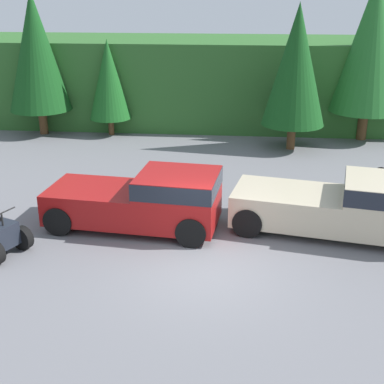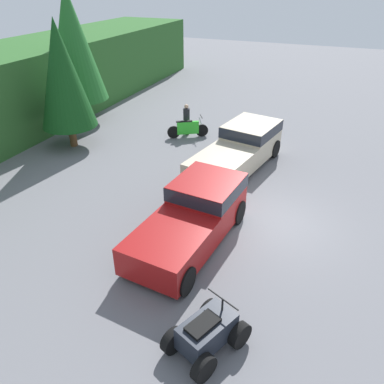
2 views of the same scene
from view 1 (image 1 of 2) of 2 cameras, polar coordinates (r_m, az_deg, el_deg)
ground_plane at (r=13.79m, az=1.16°, el=-8.23°), size 80.00×80.00×0.00m
hillside_backdrop at (r=28.38m, az=3.64°, el=11.74°), size 44.00×6.00×4.23m
tree_left at (r=26.51m, az=-16.30°, el=14.17°), size 2.91×2.91×6.62m
tree_mid_left at (r=25.80m, az=-8.88°, el=11.76°), size 1.97×1.97×4.49m
tree_mid_right at (r=23.38m, az=11.03°, el=13.11°), size 2.71×2.71×6.17m
tree_right at (r=25.70m, az=18.65°, el=14.86°), size 3.29×3.29×7.48m
pickup_truck_red at (r=15.70m, az=-4.78°, el=-0.68°), size 5.22×2.66×1.75m
pickup_truck_second at (r=15.89m, az=16.60°, el=-1.26°), size 5.98×3.17×1.75m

